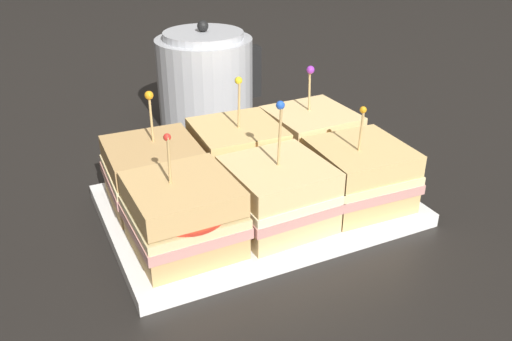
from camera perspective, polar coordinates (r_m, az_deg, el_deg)
ground_plane at (r=0.75m, az=-0.00°, el=-4.27°), size 6.00×6.00×0.00m
serving_platter at (r=0.74m, az=-0.00°, el=-3.68°), size 0.40×0.28×0.02m
sandwich_front_left at (r=0.63m, az=-7.64°, el=-4.71°), size 0.12×0.12×0.15m
sandwich_front_center at (r=0.67m, az=2.32°, el=-2.50°), size 0.13×0.13×0.16m
sandwich_front_right at (r=0.73m, az=10.79°, el=-0.42°), size 0.13×0.13×0.14m
sandwich_back_left at (r=0.73m, az=-10.73°, el=-0.21°), size 0.12×0.12×0.15m
sandwich_back_center at (r=0.77m, az=-1.85°, el=1.74°), size 0.13×0.13×0.16m
sandwich_back_right at (r=0.82m, az=5.76°, el=3.33°), size 0.13×0.13×0.15m
kettle_steel at (r=1.01m, az=-5.32°, el=9.46°), size 0.20×0.17×0.19m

